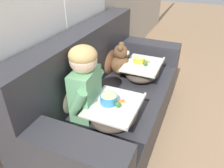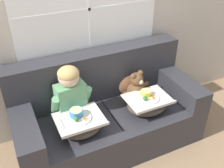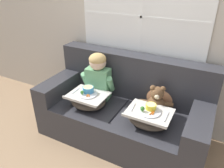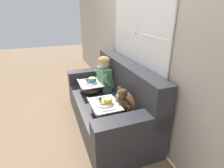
% 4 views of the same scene
% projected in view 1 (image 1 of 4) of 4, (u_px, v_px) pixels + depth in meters
% --- Properties ---
extents(ground_plane, '(14.00, 14.00, 0.00)m').
position_uv_depth(ground_plane, '(115.00, 127.00, 2.21)').
color(ground_plane, '#8E7051').
extents(couch, '(1.89, 0.86, 0.96)m').
position_uv_depth(couch, '(108.00, 97.00, 2.06)').
color(couch, '#2D2D33').
rests_on(couch, ground_plane).
extents(throw_pillow_behind_child, '(0.36, 0.17, 0.37)m').
position_uv_depth(throw_pillow_behind_child, '(69.00, 91.00, 1.71)').
color(throw_pillow_behind_child, '#C1B293').
rests_on(throw_pillow_behind_child, couch).
extents(throw_pillow_behind_teddy, '(0.37, 0.18, 0.38)m').
position_uv_depth(throw_pillow_behind_teddy, '(107.00, 56.00, 2.28)').
color(throw_pillow_behind_teddy, '#B2754C').
rests_on(throw_pillow_behind_teddy, couch).
extents(child_figure, '(0.41, 0.21, 0.57)m').
position_uv_depth(child_figure, '(85.00, 79.00, 1.58)').
color(child_figure, '#66A370').
rests_on(child_figure, couch).
extents(teddy_bear, '(0.36, 0.26, 0.33)m').
position_uv_depth(teddy_bear, '(121.00, 61.00, 2.24)').
color(teddy_bear, brown).
rests_on(teddy_bear, couch).
extents(lap_tray_child, '(0.43, 0.36, 0.23)m').
position_uv_depth(lap_tray_child, '(114.00, 112.00, 1.62)').
color(lap_tray_child, '#473D33').
rests_on(lap_tray_child, child_figure).
extents(lap_tray_teddy, '(0.45, 0.35, 0.22)m').
position_uv_depth(lap_tray_teddy, '(142.00, 70.00, 2.19)').
color(lap_tray_teddy, '#473D33').
rests_on(lap_tray_teddy, teddy_bear).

